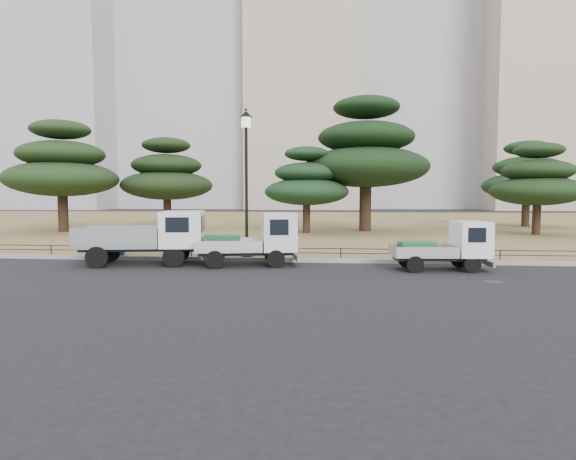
# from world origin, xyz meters

# --- Properties ---
(ground) EXTENTS (220.00, 220.00, 0.00)m
(ground) POSITION_xyz_m (0.00, 0.00, 0.00)
(ground) COLOR black
(lawn) EXTENTS (120.00, 56.00, 0.15)m
(lawn) POSITION_xyz_m (0.00, 30.60, 0.07)
(lawn) COLOR olive
(lawn) RESTS_ON ground
(curb) EXTENTS (120.00, 0.25, 0.16)m
(curb) POSITION_xyz_m (0.00, 2.60, 0.08)
(curb) COLOR gray
(curb) RESTS_ON ground
(truck_large) EXTENTS (4.87, 2.63, 2.01)m
(truck_large) POSITION_xyz_m (-5.19, 1.40, 1.12)
(truck_large) COLOR black
(truck_large) RESTS_ON ground
(truck_kei_front) EXTENTS (3.92, 2.26, 1.95)m
(truck_kei_front) POSITION_xyz_m (-1.20, 1.55, 0.97)
(truck_kei_front) COLOR black
(truck_kei_front) RESTS_ON ground
(truck_kei_rear) EXTENTS (3.36, 1.68, 1.70)m
(truck_kei_rear) POSITION_xyz_m (5.67, 1.08, 0.85)
(truck_kei_rear) COLOR black
(truck_kei_rear) RESTS_ON ground
(street_lamp) EXTENTS (0.52, 0.52, 5.79)m
(street_lamp) POSITION_xyz_m (-1.76, 2.90, 4.06)
(street_lamp) COLOR black
(street_lamp) RESTS_ON lawn
(pipe_fence) EXTENTS (38.00, 0.04, 0.40)m
(pipe_fence) POSITION_xyz_m (0.00, 2.75, 0.44)
(pipe_fence) COLOR black
(pipe_fence) RESTS_ON lawn
(tarp_pile) EXTENTS (1.55, 1.35, 0.86)m
(tarp_pile) POSITION_xyz_m (-7.55, 2.82, 0.50)
(tarp_pile) COLOR #134594
(tarp_pile) RESTS_ON lawn
(manhole) EXTENTS (0.60, 0.60, 0.01)m
(manhole) POSITION_xyz_m (6.50, -1.20, 0.01)
(manhole) COLOR #2D2D30
(manhole) RESTS_ON ground
(pine_west_far) EXTENTS (7.49, 7.49, 7.56)m
(pine_west_far) POSITION_xyz_m (-16.83, 15.13, 4.52)
(pine_west_far) COLOR black
(pine_west_far) RESTS_ON lawn
(pine_west_near) EXTENTS (6.80, 6.80, 6.80)m
(pine_west_near) POSITION_xyz_m (-10.88, 19.07, 4.07)
(pine_west_near) COLOR black
(pine_west_near) RESTS_ON lawn
(pine_center_left) EXTENTS (5.61, 5.61, 5.70)m
(pine_center_left) POSITION_xyz_m (-0.18, 15.90, 3.44)
(pine_center_left) COLOR black
(pine_center_left) RESTS_ON lawn
(pine_center_right) EXTENTS (8.73, 8.73, 9.27)m
(pine_center_right) POSITION_xyz_m (3.81, 17.92, 5.52)
(pine_center_right) COLOR black
(pine_center_right) RESTS_ON lawn
(pine_east_near) EXTENTS (5.72, 5.72, 5.78)m
(pine_east_near) POSITION_xyz_m (14.39, 15.72, 3.48)
(pine_east_near) COLOR black
(pine_east_near) RESTS_ON lawn
(pine_east_far) EXTENTS (6.79, 6.79, 6.82)m
(pine_east_far) POSITION_xyz_m (16.87, 24.11, 4.08)
(pine_east_far) COLOR black
(pine_east_far) RESTS_ON lawn
(tower_far_west) EXTENTS (24.00, 20.00, 65.00)m
(tower_far_west) POSITION_xyz_m (-55.00, 80.00, 32.50)
(tower_far_west) COLOR #A0A0A5
(tower_far_west) RESTS_ON ground
(tower_center_left) EXTENTS (22.00, 20.00, 55.00)m
(tower_center_left) POSITION_xyz_m (-5.00, 85.00, 27.50)
(tower_center_left) COLOR #AAA08C
(tower_center_left) RESTS_ON ground
(tower_center_right) EXTENTS (26.00, 24.00, 80.00)m
(tower_center_right) POSITION_xyz_m (18.00, 95.00, 40.00)
(tower_center_right) COLOR #A0A0A5
(tower_center_right) RESTS_ON ground
(tower_east) EXTENTS (20.00, 18.00, 48.00)m
(tower_east) POSITION_xyz_m (40.00, 82.00, 24.00)
(tower_east) COLOR #AAA08C
(tower_east) RESTS_ON ground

